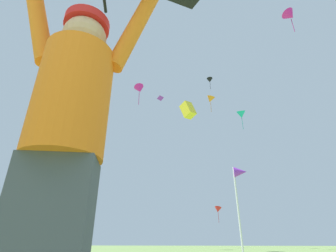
# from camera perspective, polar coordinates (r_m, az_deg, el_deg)

# --- Properties ---
(kite_flyer_person) EXTENTS (0.80, 0.43, 1.92)m
(kite_flyer_person) POSITION_cam_1_polar(r_m,az_deg,el_deg) (1.18, -22.30, -1.61)
(kite_flyer_person) COLOR #424751
(kite_flyer_person) RESTS_ON ground
(distant_kite_orange_low_left) EXTENTS (1.39, 1.27, 2.63)m
(distant_kite_orange_low_left) POSITION_cam_1_polar(r_m,az_deg,el_deg) (34.07, 9.71, 6.04)
(distant_kite_orange_low_left) COLOR orange
(distant_kite_yellow_high_right) EXTENTS (1.50, 1.25, 1.58)m
(distant_kite_yellow_high_right) POSITION_cam_1_polar(r_m,az_deg,el_deg) (21.11, 4.61, 3.67)
(distant_kite_yellow_high_right) COLOR yellow
(distant_kite_magenta_overhead_distant) EXTENTS (1.65, 1.57, 2.53)m
(distant_kite_magenta_overhead_distant) POSITION_cam_1_polar(r_m,az_deg,el_deg) (27.48, -6.58, 8.38)
(distant_kite_magenta_overhead_distant) COLOR #DB2393
(distant_kite_purple_mid_right) EXTENTS (0.85, 0.87, 0.51)m
(distant_kite_purple_mid_right) POSITION_cam_1_polar(r_m,az_deg,el_deg) (40.16, -1.77, 6.45)
(distant_kite_purple_mid_right) COLOR purple
(distant_kite_magenta_low_right) EXTENTS (1.68, 1.60, 2.78)m
(distant_kite_magenta_low_right) POSITION_cam_1_polar(r_m,az_deg,el_deg) (28.30, 26.26, 21.83)
(distant_kite_magenta_low_right) COLOR #DB2393
(distant_kite_black_mid_left) EXTENTS (0.72, 0.74, 1.47)m
(distant_kite_black_mid_left) POSITION_cam_1_polar(r_m,az_deg,el_deg) (28.93, 9.58, 10.32)
(distant_kite_black_mid_left) COLOR black
(distant_kite_teal_far_center) EXTENTS (1.50, 1.66, 2.55)m
(distant_kite_teal_far_center) POSITION_cam_1_polar(r_m,az_deg,el_deg) (30.38, 16.49, 2.52)
(distant_kite_teal_far_center) COLOR #19B2AD
(distant_kite_red_high_left) EXTENTS (1.20, 1.21, 1.91)m
(distant_kite_red_high_left) POSITION_cam_1_polar(r_m,az_deg,el_deg) (32.02, 11.41, -18.35)
(distant_kite_red_high_left) COLOR red
(marker_flag) EXTENTS (0.30, 0.24, 2.07)m
(marker_flag) POSITION_cam_1_polar(r_m,az_deg,el_deg) (5.87, 16.22, -11.60)
(marker_flag) COLOR silver
(marker_flag) RESTS_ON ground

